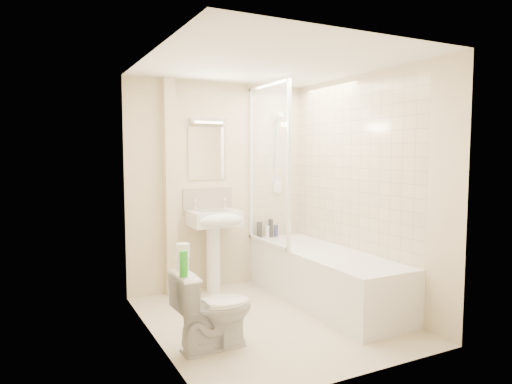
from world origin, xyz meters
name	(u,v)px	position (x,y,z in m)	size (l,w,h in m)	color
floor	(271,319)	(0.00, 0.00, 0.00)	(2.50, 2.50, 0.00)	beige
wall_back	(220,186)	(0.00, 1.25, 1.20)	(2.20, 0.02, 2.40)	beige
wall_left	(154,200)	(-1.10, 0.00, 1.20)	(0.02, 2.50, 2.40)	beige
wall_right	(364,190)	(1.10, 0.00, 1.20)	(0.02, 2.50, 2.40)	beige
ceiling	(272,63)	(0.00, 0.00, 2.40)	(2.20, 2.50, 0.02)	white
tile_back	(276,166)	(0.75, 1.24, 1.42)	(0.70, 0.01, 1.75)	beige
tile_right	(351,168)	(1.09, 0.20, 1.42)	(0.01, 2.10, 1.75)	beige
pipe_boxing	(170,188)	(-0.62, 1.19, 1.20)	(0.12, 0.12, 2.40)	beige
splashback	(208,201)	(-0.16, 1.24, 1.03)	(0.60, 0.01, 0.30)	beige
mirror	(207,153)	(-0.16, 1.24, 1.58)	(0.46, 0.01, 0.60)	white
strip_light	(208,121)	(-0.16, 1.22, 1.95)	(0.42, 0.07, 0.07)	silver
bathtub	(324,275)	(0.75, 0.20, 0.29)	(0.70, 2.10, 0.55)	white
shower_screen	(268,165)	(0.40, 0.80, 1.45)	(0.04, 0.92, 1.80)	white
shower_fixture	(278,156)	(0.75, 1.19, 1.55)	(0.10, 0.16, 0.99)	white
pedestal_sink	(215,228)	(-0.16, 1.01, 0.75)	(0.55, 0.50, 1.07)	white
bottle_black_a	(259,230)	(0.48, 1.16, 0.65)	(0.07, 0.07, 0.20)	black
bottle_white_a	(267,232)	(0.59, 1.16, 0.62)	(0.05, 0.05, 0.14)	white
bottle_black_b	(271,228)	(0.63, 1.16, 0.66)	(0.06, 0.06, 0.22)	black
bottle_blue	(276,231)	(0.71, 1.16, 0.62)	(0.06, 0.06, 0.15)	navy
bottle_white_b	(289,230)	(0.90, 1.16, 0.62)	(0.06, 0.06, 0.14)	silver
toilet	(214,308)	(-0.72, -0.34, 0.33)	(0.67, 0.40, 0.66)	white
toilet_roll_lower	(182,263)	(-0.95, -0.24, 0.71)	(0.10, 0.10, 0.10)	white
toilet_roll_upper	(183,250)	(-0.95, -0.28, 0.82)	(0.10, 0.10, 0.11)	white
green_bottle	(184,264)	(-1.01, -0.47, 0.76)	(0.06, 0.06, 0.20)	green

